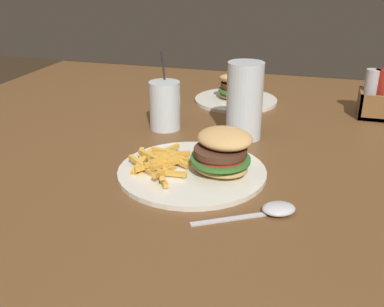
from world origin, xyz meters
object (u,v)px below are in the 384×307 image
juice_glass (165,107)px  spoon (275,210)px  beer_glass (244,103)px  meal_plate_near (204,162)px  condiment_caddy (379,98)px  meal_plate_far (236,93)px

juice_glass → spoon: bearing=-47.4°
beer_glass → juice_glass: juice_glass is taller
meal_plate_near → beer_glass: size_ratio=1.64×
meal_plate_near → condiment_caddy: bearing=53.2°
juice_glass → spoon: juice_glass is taller
spoon → meal_plate_far: (-0.19, 0.63, 0.02)m
juice_glass → meal_plate_far: 0.31m
condiment_caddy → meal_plate_far: bearing=176.1°
beer_glass → meal_plate_near: bearing=-99.6°
juice_glass → condiment_caddy: bearing=25.5°
beer_glass → condiment_caddy: beer_glass is taller
meal_plate_near → juice_glass: (-0.16, 0.23, 0.03)m
juice_glass → meal_plate_far: size_ratio=0.77×
meal_plate_far → condiment_caddy: size_ratio=1.92×
meal_plate_far → meal_plate_near: bearing=-86.1°
spoon → condiment_caddy: (0.21, 0.60, 0.05)m
beer_glass → condiment_caddy: 0.42m
condiment_caddy → meal_plate_near: bearing=-126.8°
juice_glass → condiment_caddy: 0.59m
meal_plate_near → meal_plate_far: meal_plate_near is taller
juice_glass → condiment_caddy: (0.53, 0.25, -0.01)m
beer_glass → condiment_caddy: (0.33, 0.26, -0.03)m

